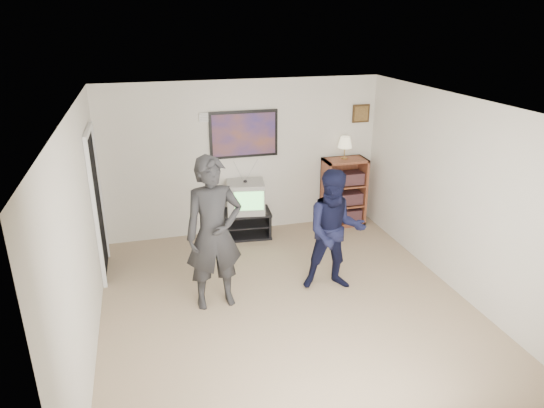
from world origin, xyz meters
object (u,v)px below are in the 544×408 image
crt_television (246,197)px  person_short (335,231)px  person_tall (214,234)px  media_stand (243,224)px  bookshelf (344,192)px

crt_television → person_short: 2.03m
person_tall → person_short: person_tall is taller
media_stand → bookshelf: 1.81m
person_tall → person_short: 1.56m
person_short → media_stand: bearing=125.6°
crt_television → person_tall: bearing=-103.7°
bookshelf → media_stand: bearing=-178.4°
crt_television → bookshelf: size_ratio=0.50×
media_stand → bookshelf: bookshelf is taller
media_stand → crt_television: bearing=5.2°
person_tall → media_stand: bearing=63.8°
media_stand → bookshelf: (1.77, 0.05, 0.37)m
bookshelf → person_tall: (-2.51, -1.92, 0.37)m
media_stand → person_tall: person_tall is taller
crt_television → person_short: bearing=-58.5°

